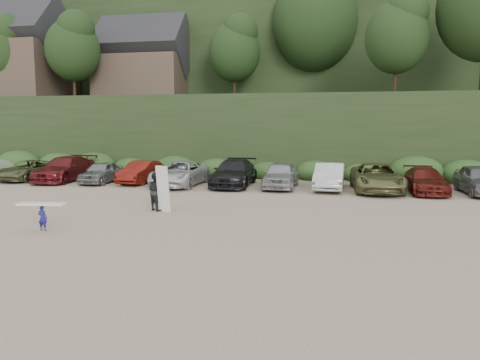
# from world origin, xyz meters

# --- Properties ---
(ground) EXTENTS (120.00, 120.00, 0.00)m
(ground) POSITION_xyz_m (0.00, 0.00, 0.00)
(ground) COLOR tan
(ground) RESTS_ON ground
(hillside_backdrop) EXTENTS (90.00, 41.50, 28.00)m
(hillside_backdrop) POSITION_xyz_m (-0.26, 35.93, 11.22)
(hillside_backdrop) COLOR black
(hillside_backdrop) RESTS_ON ground
(parked_cars) EXTENTS (39.54, 6.38, 1.64)m
(parked_cars) POSITION_xyz_m (-0.82, 9.97, 0.77)
(parked_cars) COLOR silver
(parked_cars) RESTS_ON ground
(child_surfer) EXTENTS (1.78, 0.76, 1.03)m
(child_surfer) POSITION_xyz_m (-4.53, -3.05, 0.70)
(child_surfer) COLOR navy
(child_surfer) RESTS_ON ground
(adult_surfer) EXTENTS (1.32, 1.05, 2.07)m
(adult_surfer) POSITION_xyz_m (-1.91, 1.52, 0.89)
(adult_surfer) COLOR black
(adult_surfer) RESTS_ON ground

